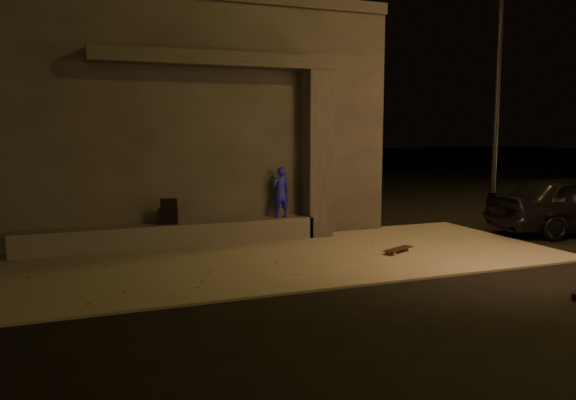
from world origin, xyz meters
name	(u,v)px	position (x,y,z in m)	size (l,w,h in m)	color
ground	(315,288)	(0.00, 0.00, 0.00)	(120.00, 120.00, 0.00)	black
sidewalk	(271,259)	(0.00, 2.00, 0.02)	(11.00, 4.40, 0.04)	slate
building	(171,120)	(-1.00, 6.49, 2.61)	(9.00, 5.10, 5.22)	#33302E
ledge	(172,235)	(-1.50, 3.75, 0.27)	(6.00, 0.55, 0.45)	#54524C
column	(317,154)	(1.70, 3.75, 1.84)	(0.55, 0.55, 3.60)	#33302E
canopy	(217,60)	(-0.50, 3.80, 3.78)	(5.00, 0.70, 0.28)	#33302E
skateboarder	(281,192)	(0.84, 3.75, 1.04)	(0.40, 0.26, 1.09)	#1A1AAE
backpack	(168,215)	(-1.57, 3.75, 0.67)	(0.42, 0.32, 0.53)	black
skateboard	(399,249)	(2.42, 1.51, 0.11)	(0.78, 0.51, 0.08)	black
street_lamp_2	(499,55)	(7.16, 4.42, 4.32)	(0.36, 0.36, 7.65)	black
car_a	(576,204)	(7.41, 1.97, 0.68)	(1.60, 3.98, 1.36)	black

